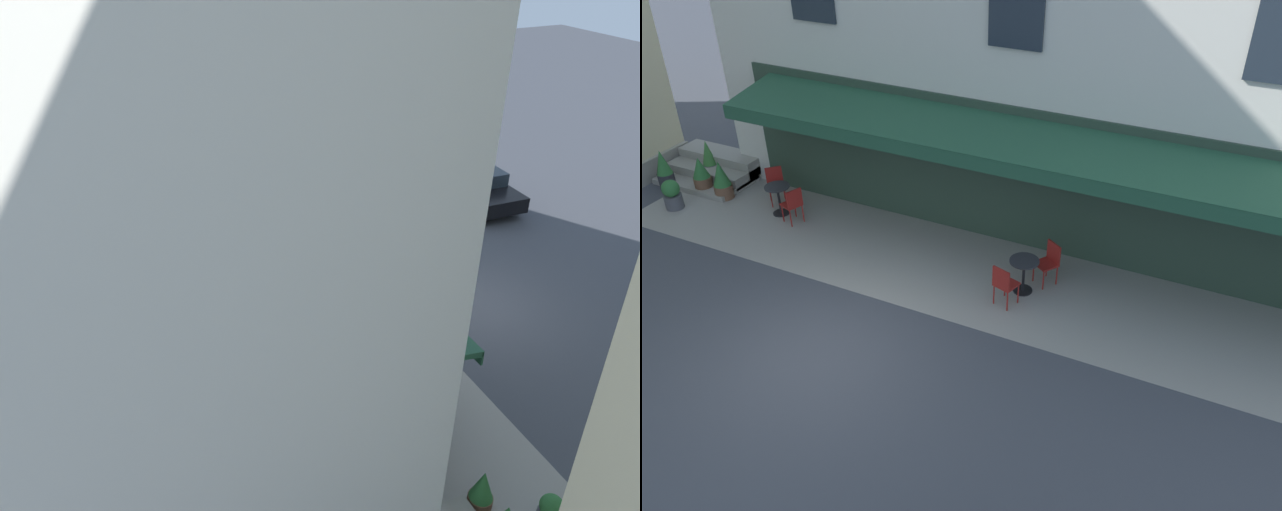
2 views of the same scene
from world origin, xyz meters
The scene contains 16 objects.
ground_plane centered at (0.00, 0.00, 0.00)m, with size 70.00×70.00×0.00m, color #42444C.
sidewalk_cafe_terrace centered at (-3.25, -3.40, 0.00)m, with size 20.50×3.20×0.01m, color gray.
cafe_building_facade centered at (-4.00, -9.49, 7.49)m, with size 20.00×10.70×15.00m.
cafe_table_near_entrance centered at (-11.24, -2.75, 0.49)m, with size 0.60×0.60×0.75m.
cafe_chair_red_corner_right centered at (-11.75, -2.38, 0.55)m, with size 0.56×0.56×0.91m.
cafe_chair_red_under_awning centered at (-10.65, -2.99, 0.55)m, with size 0.52×0.52×0.91m.
cafe_table_mid_terrace centered at (-2.70, -3.31, 0.49)m, with size 0.60×0.60×0.75m.
cafe_chair_red_near_door centered at (-2.52, -2.71, 0.55)m, with size 0.50×0.50×0.91m.
cafe_chair_red_corner_left centered at (-3.05, -3.84, 0.55)m, with size 0.56×0.56×0.91m.
cafe_table_streetside centered at (3.75, -3.72, 0.49)m, with size 0.60×0.60×0.75m.
cafe_chair_red_back_row centered at (3.15, -3.52, 0.55)m, with size 0.51×0.51×0.91m.
cafe_chair_red_facing_street centered at (4.19, -4.17, 0.55)m, with size 0.57×0.57×0.91m.
seated_patron_in_white centered at (-10.85, -2.91, 0.69)m, with size 0.61×0.60×1.28m.
seated_companion_in_grey centered at (-11.58, -2.51, 0.69)m, with size 0.63×0.61×1.28m.
potted_plant_mid_terrace centered at (5.55, -3.76, 0.49)m, with size 0.46×0.46×1.00m.
parked_car_black centered at (-5.82, 4.07, 0.71)m, with size 4.36×1.94×1.33m.
Camera 1 is at (11.00, -9.24, 9.64)m, focal length 33.56 mm.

